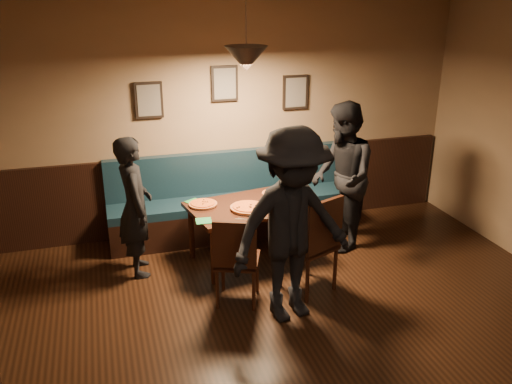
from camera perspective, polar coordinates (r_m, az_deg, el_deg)
The scene contains 22 objects.
ceiling at distance 3.17m, azimuth 11.69°, elevation 18.39°, with size 7.00×7.00×0.00m, color silver.
wall_back at distance 6.65m, azimuth -3.33°, elevation 7.62°, with size 6.00×6.00×0.00m, color #8C704F.
wainscot at distance 6.88m, azimuth -3.12°, elevation 0.25°, with size 5.88×0.06×1.00m, color black.
booth_bench at distance 6.64m, azimuth -2.58°, elevation -0.53°, with size 3.00×0.60×1.00m, color #0F232D, non-canonical shape.
picture_left at distance 6.42m, azimuth -11.28°, elevation 9.52°, with size 0.32×0.04×0.42m, color black.
picture_center at distance 6.53m, azimuth -3.36°, elevation 11.41°, with size 0.32×0.04×0.42m, color black.
picture_right at distance 6.82m, azimuth 4.18°, elevation 10.50°, with size 0.32×0.04×0.42m, color black.
pendant_lamp at distance 5.54m, azimuth -1.06°, elevation 13.94°, with size 0.44×0.44×0.25m, color black.
dining_table at distance 6.07m, azimuth -0.94°, elevation -4.30°, with size 1.25×0.81×0.67m, color black.
chair_near_left at distance 5.25m, azimuth -1.97°, elevation -7.01°, with size 0.41×0.41×0.93m, color black, non-canonical shape.
chair_near_right at distance 5.45m, azimuth 5.60°, elevation -5.36°, with size 0.46×0.46×1.04m, color black, non-canonical shape.
diner_left at distance 5.79m, azimuth -12.71°, elevation -1.54°, with size 0.55×0.36×1.52m, color black.
diner_right at distance 6.28m, azimuth 9.11°, elevation 1.56°, with size 0.85×0.66×1.74m, color black.
diner_front at distance 4.83m, azimuth 3.84°, elevation -3.67°, with size 1.18×0.68×1.83m, color black.
pizza_a at distance 5.94m, azimuth -5.64°, elevation -1.27°, with size 0.31×0.31×0.04m, color gold.
pizza_b at distance 5.81m, azimuth -0.85°, elevation -1.66°, with size 0.39×0.39×0.04m, color gold.
pizza_c at distance 6.22m, azimuth 2.08°, elevation -0.15°, with size 0.31×0.31×0.04m, color orange.
soda_glass at distance 5.83m, azimuth 5.08°, elevation -1.08°, with size 0.07×0.07×0.15m, color black.
tabasco_bottle at distance 6.03m, azimuth 3.77°, elevation -0.52°, with size 0.02×0.02×0.11m, color #920804.
napkin_a at distance 6.05m, azimuth -6.58°, elevation -1.03°, with size 0.16×0.16×0.01m, color #1F7733.
napkin_b at distance 5.55m, azimuth -5.56°, elevation -3.06°, with size 0.16×0.16×0.01m, color #217E42.
cutlery_set at distance 5.58m, azimuth -0.43°, elevation -2.82°, with size 0.02×0.21×0.00m, color #B5B4B9.
Camera 1 is at (-1.47, -2.81, 2.91)m, focal length 37.77 mm.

